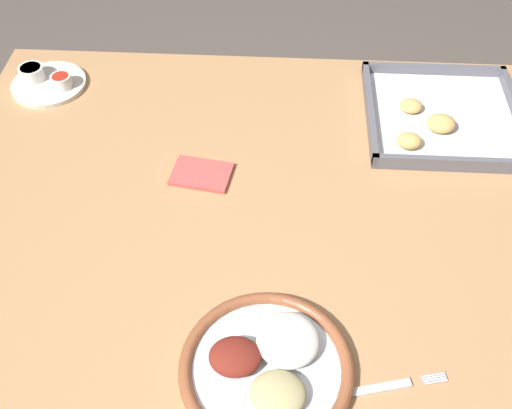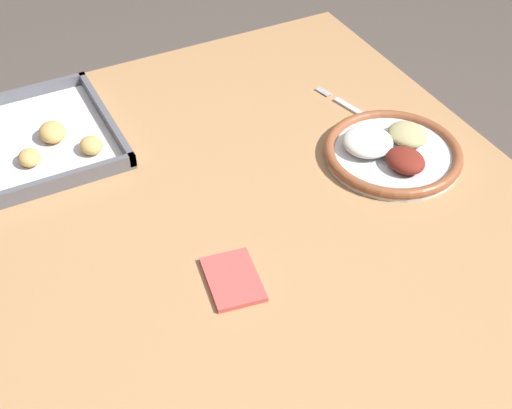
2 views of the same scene
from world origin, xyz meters
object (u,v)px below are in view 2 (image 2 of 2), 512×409
object	(u,v)px
baking_tray	(34,141)
dinner_plate	(392,151)
fork	(355,111)
napkin	(233,279)

from	to	relation	value
baking_tray	dinner_plate	bearing A→B (deg)	-119.91
fork	napkin	bearing A→B (deg)	112.10
dinner_plate	baking_tray	distance (m)	0.66
fork	napkin	xyz separation A→B (m)	(-0.29, 0.41, 0.00)
napkin	fork	bearing A→B (deg)	-54.36
dinner_plate	napkin	xyz separation A→B (m)	(-0.14, 0.39, -0.01)
dinner_plate	baking_tray	size ratio (longest dim) A/B	0.81
baking_tray	napkin	size ratio (longest dim) A/B	2.59
baking_tray	fork	bearing A→B (deg)	-106.64
dinner_plate	fork	size ratio (longest dim) A/B	1.34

